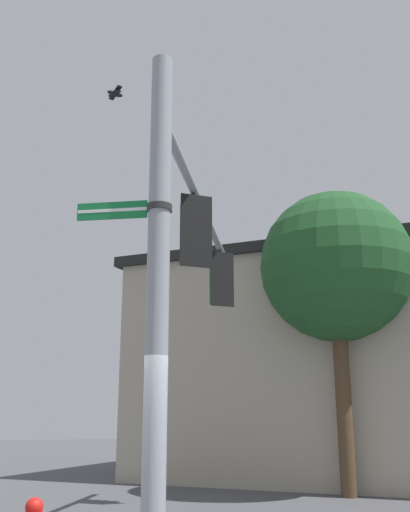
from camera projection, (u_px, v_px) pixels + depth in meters
name	position (u px, v px, depth m)	size (l,w,h in m)	color
signal_pole	(158.00, 297.00, 6.90)	(0.27, 0.27, 6.37)	gray
mast_arm	(203.00, 211.00, 10.92)	(0.14, 0.14, 7.16)	gray
traffic_light_nearest_pole	(193.00, 233.00, 9.68)	(0.54, 0.49, 1.31)	black
traffic_light_mid_inner	(219.00, 280.00, 13.10)	(0.54, 0.49, 1.31)	black
street_name_sign	(138.00, 209.00, 7.22)	(1.09, 0.67, 0.22)	#147238
bird_flying	(115.00, 94.00, 10.34)	(0.31, 0.45, 0.10)	black
storefront_building	(348.00, 368.00, 18.29)	(14.47, 14.29, 6.47)	#A89E89
tree_by_storefront	(336.00, 267.00, 14.85)	(3.82, 3.82, 7.39)	#4C3823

